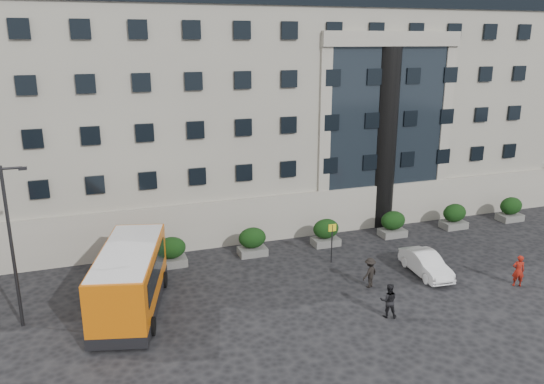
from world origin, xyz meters
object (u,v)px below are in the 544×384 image
Objects in this scene: parked_car_d at (37,233)px; hedge_d at (393,224)px; hedge_f at (511,209)px; pedestrian_b at (389,300)px; hedge_c at (326,232)px; hedge_e at (454,216)px; pedestrian_c at (370,273)px; bus_stop_sign at (332,236)px; minibus at (130,277)px; street_lamp at (12,242)px; hedge_b at (252,241)px; hedge_a at (171,252)px; white_taxi at (426,264)px; pedestrian_a at (518,271)px.

hedge_d is at bearing -16.75° from parked_car_d.
hedge_f is 19.45m from pedestrian_b.
hedge_c and hedge_e have the same top height.
hedge_e is 15.20m from pedestrian_b.
hedge_c is 6.63m from pedestrian_c.
minibus is (-12.32, -2.15, 0.10)m from bus_stop_sign.
hedge_f is 29.26m from minibus.
street_lamp is 1.41× the size of parked_car_d.
hedge_b is 5.19m from bus_stop_sign.
minibus is (-28.82, -4.95, 0.90)m from hedge_f.
street_lamp is 18.41m from pedestrian_c.
hedge_a is at bearing 180.00° from hedge_d.
pedestrian_b is (-6.34, -9.90, -0.03)m from hedge_d.
bus_stop_sign is 0.61× the size of white_taxi.
minibus reaches higher than hedge_d.
minibus is at bearing -148.32° from hedge_b.
hedge_c is at bearing -119.27° from pedestrian_c.
street_lamp is at bearing -173.46° from bus_stop_sign.
hedge_a and hedge_b have the same top height.
hedge_f is at bearing -12.13° from parked_car_d.
hedge_b is 14.41m from street_lamp.
pedestrian_b is at bearing -46.90° from hedge_a.
hedge_a is at bearing 159.81° from white_taxi.
white_taxi is at bearing -104.37° from hedge_d.
hedge_d is 1.00× the size of hedge_e.
minibus is (-2.82, -4.95, 0.90)m from hedge_a.
street_lamp is (-23.54, -4.80, 3.44)m from hedge_d.
pedestrian_b reaches higher than parked_car_d.
pedestrian_b is at bearing -122.65° from hedge_d.
white_taxi is (16.82, -1.29, -1.14)m from minibus.
hedge_b is 1.00× the size of hedge_f.
hedge_a is 0.73× the size of bus_stop_sign.
hedge_a is 13.55m from pedestrian_b.
hedge_c is at bearing 180.00° from hedge_e.
hedge_b is 15.79m from pedestrian_a.
bus_stop_sign is at bearing -33.07° from hedge_b.
pedestrian_a reaches higher than hedge_d.
pedestrian_c is (-5.56, -6.62, -0.06)m from hedge_d.
hedge_c is 19.27m from street_lamp.
pedestrian_c is at bearing -130.01° from hedge_d.
hedge_e reaches higher than pedestrian_b.
pedestrian_c is at bearing -170.70° from white_taxi.
pedestrian_c is (-15.96, -6.62, -0.06)m from hedge_f.
street_lamp is 4.47× the size of pedestrian_b.
hedge_a is 9.94m from bus_stop_sign.
street_lamp is 26.54m from pedestrian_a.
hedge_d is 0.22× the size of minibus.
hedge_d is 5.20m from hedge_e.
hedge_b is 9.47m from minibus.
hedge_e is 9.23m from white_taxi.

